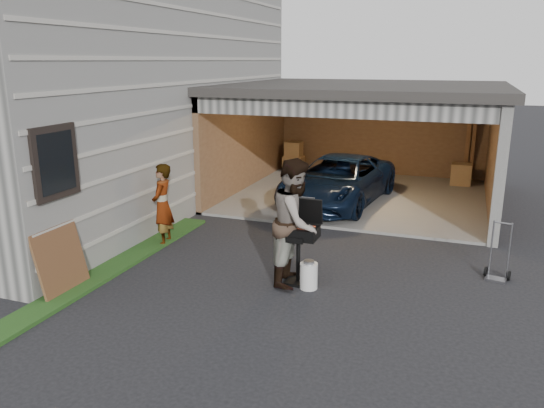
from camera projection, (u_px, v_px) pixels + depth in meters
The scene contains 11 objects.
ground at pixel (232, 289), 8.31m from camera, with size 80.00×80.00×0.00m, color black.
house at pixel (76, 90), 13.20m from camera, with size 7.00×11.00×5.50m, color #474744.
groundcover_strip at pixel (71, 292), 8.14m from camera, with size 0.50×8.00×0.06m, color #193814.
garage at pixel (366, 124), 13.72m from camera, with size 6.80×6.30×2.90m.
minivan at pixel (338, 183), 12.91m from camera, with size 1.91×4.15×1.15m, color black.
woman at pixel (162, 205), 10.13m from camera, with size 0.58×0.38×1.59m, color silver.
man at pixel (296, 222), 8.33m from camera, with size 0.98×0.77×2.02m, color #482D1C.
bbq_grill at pixel (299, 235), 8.36m from camera, with size 0.61×0.53×1.35m.
propane_tank at pixel (309, 276), 8.29m from camera, with size 0.28×0.28×0.42m, color white.
plywood_panel at pixel (61, 260), 8.07m from camera, with size 0.04×0.94×1.05m, color #50301B.
hand_truck at pixel (497, 268), 8.64m from camera, with size 0.42×0.36×0.97m.
Camera 1 is at (3.24, -6.98, 3.47)m, focal length 35.00 mm.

